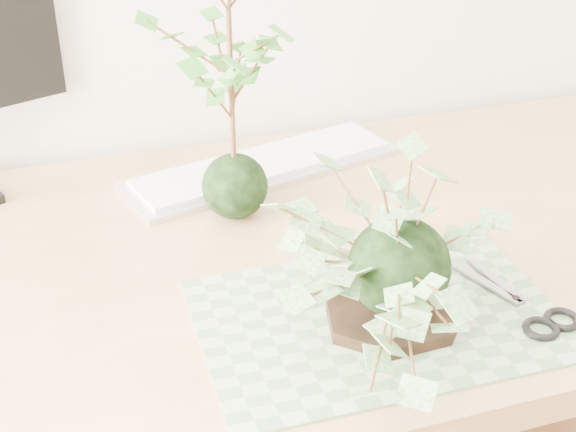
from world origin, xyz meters
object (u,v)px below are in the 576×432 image
(maple_kokedama, at_px, (229,28))
(keyboard, at_px, (264,166))
(ivy_kokedama, at_px, (403,225))
(desk, at_px, (270,305))

(maple_kokedama, height_order, keyboard, maple_kokedama)
(ivy_kokedama, bearing_deg, desk, 115.17)
(desk, bearing_deg, maple_kokedama, 99.92)
(ivy_kokedama, bearing_deg, keyboard, 94.41)
(maple_kokedama, bearing_deg, ivy_kokedama, -69.82)
(desk, height_order, keyboard, keyboard)
(desk, height_order, ivy_kokedama, ivy_kokedama)
(desk, height_order, maple_kokedama, maple_kokedama)
(maple_kokedama, xyz_separation_m, keyboard, (0.08, 0.12, -0.26))
(desk, distance_m, keyboard, 0.25)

